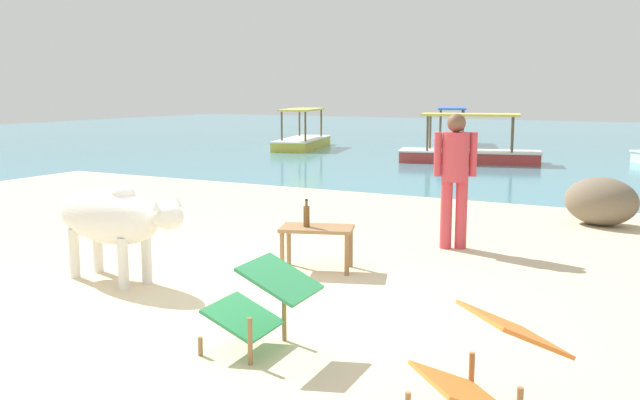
% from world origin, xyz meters
% --- Properties ---
extents(sand_beach, '(18.00, 14.00, 0.04)m').
position_xyz_m(sand_beach, '(0.00, 0.00, 0.02)').
color(sand_beach, beige).
rests_on(sand_beach, ground).
extents(water_surface, '(60.00, 36.00, 0.03)m').
position_xyz_m(water_surface, '(0.00, 22.00, 0.00)').
color(water_surface, teal).
rests_on(water_surface, ground).
extents(cow, '(1.78, 0.70, 0.99)m').
position_xyz_m(cow, '(-1.28, 0.28, 0.69)').
color(cow, silver).
rests_on(cow, sand_beach).
extents(low_bench_table, '(0.86, 0.67, 0.47)m').
position_xyz_m(low_bench_table, '(0.29, 1.63, 0.43)').
color(low_bench_table, olive).
rests_on(low_bench_table, sand_beach).
extents(bottle, '(0.07, 0.07, 0.30)m').
position_xyz_m(bottle, '(0.20, 1.58, 0.63)').
color(bottle, brown).
rests_on(bottle, low_bench_table).
extents(deck_chair_near, '(0.92, 0.92, 0.68)m').
position_xyz_m(deck_chair_near, '(2.80, -1.00, 0.42)').
color(deck_chair_near, olive).
rests_on(deck_chair_near, sand_beach).
extents(deck_chair_far, '(0.80, 0.59, 0.68)m').
position_xyz_m(deck_chair_far, '(1.05, -0.62, 0.42)').
color(deck_chair_far, olive).
rests_on(deck_chair_far, sand_beach).
extents(person_standing, '(0.46, 0.32, 1.62)m').
position_xyz_m(person_standing, '(1.26, 3.31, 0.99)').
color(person_standing, '#CC3D47').
rests_on(person_standing, sand_beach).
extents(shore_rock_small, '(1.14, 0.91, 0.68)m').
position_xyz_m(shore_rock_small, '(2.65, 5.70, 0.38)').
color(shore_rock_small, '#756651').
rests_on(shore_rock_small, sand_beach).
extents(boat_red, '(3.84, 2.01, 1.29)m').
position_xyz_m(boat_red, '(-1.49, 13.46, 0.29)').
color(boat_red, '#C63833').
rests_on(boat_red, water_surface).
extents(boat_yellow, '(2.05, 3.85, 1.29)m').
position_xyz_m(boat_yellow, '(-7.67, 15.38, 0.29)').
color(boat_yellow, gold).
rests_on(boat_yellow, water_surface).
extents(boat_teal, '(2.22, 3.85, 1.29)m').
position_xyz_m(boat_teal, '(-3.86, 19.35, 0.29)').
color(boat_teal, teal).
rests_on(boat_teal, water_surface).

